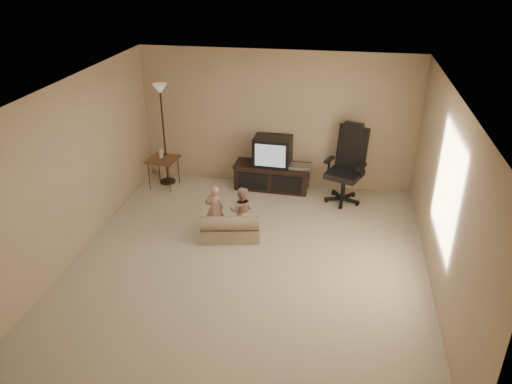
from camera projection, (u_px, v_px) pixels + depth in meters
The scene contains 9 objects.
floor at pixel (248, 263), 7.14m from camera, with size 5.50×5.50×0.00m, color #B9AF93.
room_shell at pixel (248, 165), 6.46m from camera, with size 5.50×5.50×5.50m.
tv_stand at pixel (273, 168), 9.15m from camera, with size 1.42×0.57×1.00m.
office_chair at pixel (346, 174), 8.70m from camera, with size 0.83×0.85×1.38m.
side_table at pixel (163, 159), 9.17m from camera, with size 0.56×0.56×0.76m.
floor_lamp at pixel (162, 112), 8.96m from camera, with size 0.30×0.30×1.90m.
child_sofa at pixel (230, 228), 7.66m from camera, with size 0.98×0.68×0.44m.
toddler_left at pixel (215, 209), 7.76m from camera, with size 0.29×0.21×0.80m, color tan.
toddler_right at pixel (242, 211), 7.70m from camera, with size 0.39×0.21×0.79m, color tan.
Camera 1 is at (1.16, -5.83, 4.07)m, focal length 35.00 mm.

